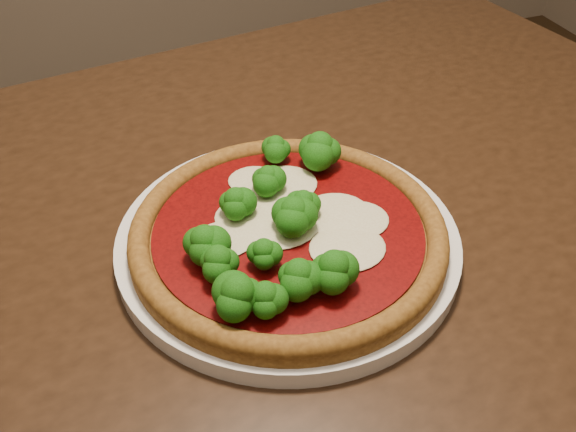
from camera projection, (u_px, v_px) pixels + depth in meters
name	position (u px, v px, depth m)	size (l,w,h in m)	color
dining_table	(285.00, 276.00, 0.74)	(1.32, 1.04, 0.75)	black
plate	(288.00, 240.00, 0.63)	(0.33, 0.33, 0.02)	white
pizza	(286.00, 230.00, 0.60)	(0.30, 0.30, 0.06)	brown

